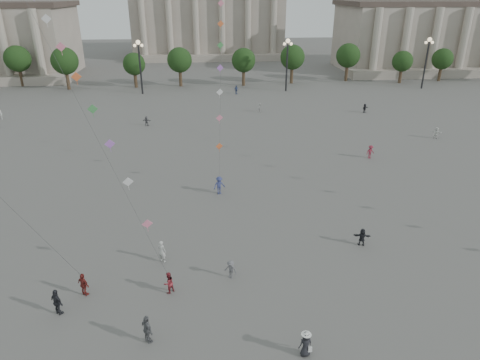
{
  "coord_description": "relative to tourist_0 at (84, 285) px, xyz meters",
  "views": [
    {
      "loc": [
        -2.74,
        -19.44,
        19.6
      ],
      "look_at": [
        0.06,
        12.0,
        5.56
      ],
      "focal_mm": 32.0,
      "sensor_mm": 36.0,
      "label": 1
    }
  ],
  "objects": [
    {
      "name": "ground",
      "position": [
        11.44,
        -5.6,
        -0.88
      ],
      "size": [
        360.0,
        360.0,
        0.0
      ],
      "primitive_type": "plane",
      "color": "#5B5956",
      "rests_on": "ground"
    },
    {
      "name": "hall_central",
      "position": [
        11.44,
        123.62,
        13.35
      ],
      "size": [
        48.3,
        34.3,
        35.5
      ],
      "color": "gray",
      "rests_on": "ground"
    },
    {
      "name": "tree_row",
      "position": [
        11.44,
        72.4,
        4.51
      ],
      "size": [
        137.12,
        5.12,
        8.0
      ],
      "color": "#38281C",
      "rests_on": "ground"
    },
    {
      "name": "lamp_post_mid_west",
      "position": [
        -3.56,
        64.4,
        6.47
      ],
      "size": [
        2.0,
        0.9,
        10.65
      ],
      "color": "#262628",
      "rests_on": "ground"
    },
    {
      "name": "lamp_post_mid_east",
      "position": [
        26.44,
        64.4,
        6.47
      ],
      "size": [
        2.0,
        0.9,
        10.65
      ],
      "color": "#262628",
      "rests_on": "ground"
    },
    {
      "name": "lamp_post_far_east",
      "position": [
        56.44,
        64.4,
        6.47
      ],
      "size": [
        2.0,
        0.9,
        10.65
      ],
      "color": "#262628",
      "rests_on": "ground"
    },
    {
      "name": "person_crowd_0",
      "position": [
        15.7,
        62.4,
        0.01
      ],
      "size": [
        1.13,
        0.88,
        1.79
      ],
      "primitive_type": "imported",
      "rotation": [
        0.0,
        0.0,
        0.49
      ],
      "color": "#36467A",
      "rests_on": "ground"
    },
    {
      "name": "person_crowd_3",
      "position": [
        21.57,
        4.56,
        -0.12
      ],
      "size": [
        1.48,
        0.76,
        1.53
      ],
      "primitive_type": "imported",
      "rotation": [
        0.0,
        0.0,
        2.91
      ],
      "color": "black",
      "rests_on": "ground"
    },
    {
      "name": "person_crowd_4",
      "position": [
        18.69,
        47.99,
        -0.1
      ],
      "size": [
        0.97,
        1.53,
        1.58
      ],
      "primitive_type": "imported",
      "rotation": [
        0.0,
        0.0,
        4.33
      ],
      "color": "beige",
      "rests_on": "ground"
    },
    {
      "name": "person_crowd_6",
      "position": [
        10.32,
        1.06,
        -0.14
      ],
      "size": [
        1.1,
        0.92,
        1.48
      ],
      "primitive_type": "imported",
      "rotation": [
        0.0,
        0.0,
        5.81
      ],
      "color": "#5B5B5F",
      "rests_on": "ground"
    },
    {
      "name": "person_crowd_7",
      "position": [
        42.09,
        31.14,
        -0.06
      ],
      "size": [
        1.48,
        1.36,
        1.65
      ],
      "primitive_type": "imported",
      "rotation": [
        0.0,
        0.0,
        2.43
      ],
      "color": "white",
      "rests_on": "ground"
    },
    {
      "name": "person_crowd_8",
      "position": [
        29.69,
        24.22,
        -0.03
      ],
      "size": [
        1.23,
        0.89,
        1.71
      ],
      "primitive_type": "imported",
      "rotation": [
        0.0,
        0.0,
        0.25
      ],
      "color": "maroon",
      "rests_on": "ground"
    },
    {
      "name": "person_crowd_9",
      "position": [
        36.89,
        45.91,
        -0.11
      ],
      "size": [
        1.43,
        1.2,
        1.54
      ],
      "primitive_type": "imported",
      "rotation": [
        0.0,
        0.0,
        0.62
      ],
      "color": "black",
      "rests_on": "ground"
    },
    {
      "name": "person_crowd_10",
      "position": [
        -24.56,
        47.17,
        -0.12
      ],
      "size": [
        0.44,
        0.6,
        1.53
      ],
      "primitive_type": "imported",
      "rotation": [
        0.0,
        0.0,
        1.7
      ],
      "color": "beige",
      "rests_on": "ground"
    },
    {
      "name": "person_crowd_12",
      "position": [
        -0.19,
        41.29,
        -0.14
      ],
      "size": [
        1.44,
        0.75,
        1.48
      ],
      "primitive_type": "imported",
      "rotation": [
        0.0,
        0.0,
        2.9
      ],
      "color": "#57575B",
      "rests_on": "ground"
    },
    {
      "name": "person_crowd_13",
      "position": [
        5.11,
        3.61,
        0.05
      ],
      "size": [
        0.81,
        0.73,
        1.87
      ],
      "primitive_type": "imported",
      "rotation": [
        0.0,
        0.0,
        2.62
      ],
      "color": "#B3B4AF",
      "rests_on": "ground"
    },
    {
      "name": "tourist_0",
      "position": [
        0.0,
        0.0,
        0.0
      ],
      "size": [
        1.09,
        0.96,
        1.77
      ],
      "primitive_type": "imported",
      "rotation": [
        0.0,
        0.0,
        2.5
      ],
      "color": "maroon",
      "rests_on": "ground"
    },
    {
      "name": "tourist_1",
      "position": [
        -1.25,
        -1.81,
        0.07
      ],
      "size": [
        1.16,
        1.07,
        1.91
      ],
      "primitive_type": "imported",
      "rotation": [
        0.0,
        0.0,
        2.46
      ],
      "color": "#232329",
      "rests_on": "ground"
    },
    {
      "name": "tourist_3",
      "position": [
        4.9,
        -4.84,
        0.09
      ],
      "size": [
        1.06,
        1.2,
        1.94
      ],
      "primitive_type": "imported",
      "rotation": [
        0.0,
        0.0,
        2.2
      ],
      "color": "#57585B",
      "rests_on": "ground"
    },
    {
      "name": "kite_flyer_0",
      "position": [
        5.86,
        -0.22,
        -0.07
      ],
      "size": [
        1.0,
        0.98,
        1.63
      ],
      "primitive_type": "imported",
      "rotation": [
        0.0,
        0.0,
        3.85
      ],
      "color": "maroon",
      "rests_on": "ground"
    },
    {
      "name": "kite_flyer_1",
      "position": [
        10.13,
        15.52,
        0.09
      ],
      "size": [
        1.44,
        1.15,
        1.95
      ],
      "primitive_type": "imported",
      "rotation": [
        0.0,
        0.0,
        0.39
      ],
      "color": "navy",
      "rests_on": "ground"
    },
    {
      "name": "hat_person",
      "position": [
        14.15,
        -6.69,
        -0.01
      ],
      "size": [
        0.92,
        0.73,
        1.69
      ],
      "color": "black",
      "rests_on": "ground"
    }
  ]
}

